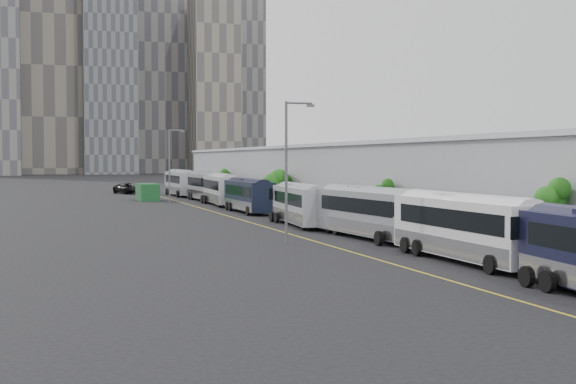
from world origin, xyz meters
name	(u,v)px	position (x,y,z in m)	size (l,w,h in m)	color
sidewalk	(405,228)	(9.00, 55.00, 0.06)	(10.00, 170.00, 0.12)	gray
lane_line	(282,232)	(-1.50, 55.00, 0.01)	(0.12, 160.00, 0.02)	gold
depot	(449,185)	(12.99, 55.00, 3.51)	(12.45, 160.40, 7.20)	gray
skyline	(77,45)	(-2.90, 324.16, 50.85)	(145.00, 64.00, 120.00)	slate
bus_2	(466,234)	(2.63, 34.42, 1.56)	(2.83, 12.67, 3.70)	white
bus_3	(369,217)	(2.78, 47.96, 1.54)	(3.38, 12.64, 3.65)	gray
bus_4	(301,208)	(1.78, 60.13, 1.49)	(3.53, 12.25, 3.53)	#A3A6AD
bus_5	(249,198)	(1.76, 77.39, 1.51)	(2.75, 12.29, 3.59)	black
bus_6	(221,192)	(2.11, 91.90, 1.63)	(3.39, 13.35, 3.87)	silver
bus_7	(206,189)	(2.40, 102.05, 1.68)	(3.01, 13.62, 3.97)	gray
bus_8	(181,185)	(1.69, 117.67, 1.69)	(3.04, 13.74, 4.01)	#A4A6AE
tree_1	(550,201)	(5.95, 31.59, 3.40)	(1.70, 1.70, 4.29)	black
tree_2	(383,194)	(6.13, 53.05, 2.90)	(1.35, 1.35, 3.64)	black
tree_3	(276,183)	(5.33, 79.16, 3.09)	(2.94, 2.94, 4.56)	black
tree_4	(222,178)	(5.89, 107.76, 3.01)	(1.82, 1.82, 3.94)	black
street_lamp_near	(289,162)	(-3.58, 46.65, 5.42)	(2.04, 0.22, 9.45)	#59595E
street_lamp_far	(171,162)	(-3.82, 93.33, 5.32)	(2.04, 0.22, 9.26)	#59595E
shipping_container	(148,192)	(-5.02, 105.70, 1.15)	(2.54, 5.64, 2.31)	#174B22
suv	(128,188)	(-5.11, 128.28, 0.89)	(2.95, 6.40, 1.78)	black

